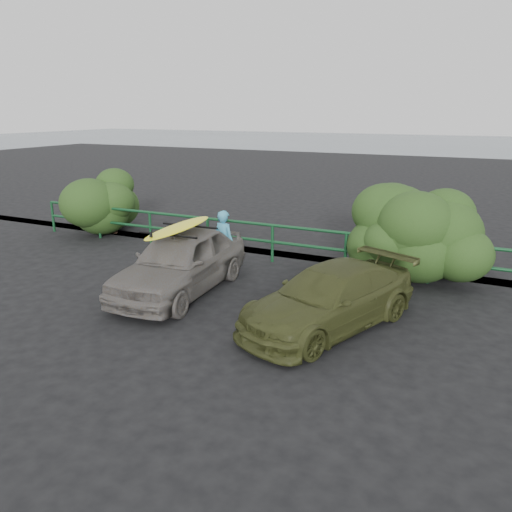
{
  "coord_description": "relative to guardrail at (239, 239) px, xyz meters",
  "views": [
    {
      "loc": [
        6.17,
        -6.76,
        3.92
      ],
      "look_at": [
        1.91,
        2.09,
        1.04
      ],
      "focal_mm": 35.0,
      "sensor_mm": 36.0,
      "label": 1
    }
  ],
  "objects": [
    {
      "name": "ocean",
      "position": [
        0.0,
        55.0,
        -0.52
      ],
      "size": [
        200.0,
        200.0,
        0.0
      ],
      "primitive_type": "plane",
      "color": "slate",
      "rests_on": "ground"
    },
    {
      "name": "ground",
      "position": [
        0.0,
        -5.0,
        -0.52
      ],
      "size": [
        80.0,
        80.0,
        0.0
      ],
      "primitive_type": "plane",
      "color": "black"
    },
    {
      "name": "man",
      "position": [
        0.3,
        -1.36,
        0.27
      ],
      "size": [
        0.66,
        0.52,
        1.58
      ],
      "primitive_type": "imported",
      "rotation": [
        0.0,
        0.0,
        2.88
      ],
      "color": "teal",
      "rests_on": "ground"
    },
    {
      "name": "olive_vehicle",
      "position": [
        3.65,
        -3.37,
        0.05
      ],
      "size": [
        2.97,
        4.25,
        1.14
      ],
      "primitive_type": "imported",
      "rotation": [
        0.0,
        0.0,
        -0.39
      ],
      "color": "#393E1B",
      "rests_on": "ground"
    },
    {
      "name": "shrub_right",
      "position": [
        5.0,
        0.5,
        0.52
      ],
      "size": [
        3.2,
        2.4,
        2.08
      ],
      "primitive_type": null,
      "color": "#29481A",
      "rests_on": "ground"
    },
    {
      "name": "surfboard",
      "position": [
        0.09,
        -2.97,
        0.96
      ],
      "size": [
        0.67,
        2.57,
        0.08
      ],
      "primitive_type": "ellipsoid",
      "rotation": [
        0.0,
        0.0,
        0.06
      ],
      "color": "#FFF81A",
      "rests_on": "roof_rack"
    },
    {
      "name": "guardrail",
      "position": [
        0.0,
        0.0,
        0.0
      ],
      "size": [
        14.0,
        0.08,
        1.04
      ],
      "primitive_type": null,
      "color": "#134423",
      "rests_on": "ground"
    },
    {
      "name": "roof_rack",
      "position": [
        0.09,
        -2.97,
        0.89
      ],
      "size": [
        1.45,
        1.05,
        0.05
      ],
      "primitive_type": null,
      "rotation": [
        0.0,
        0.0,
        0.06
      ],
      "color": "black",
      "rests_on": "sedan"
    },
    {
      "name": "shrub_left",
      "position": [
        -4.8,
        0.4,
        0.47
      ],
      "size": [
        3.2,
        2.4,
        1.98
      ],
      "primitive_type": null,
      "color": "#29481A",
      "rests_on": "ground"
    },
    {
      "name": "sedan",
      "position": [
        0.09,
        -2.97,
        0.18
      ],
      "size": [
        1.87,
        4.17,
        1.39
      ],
      "primitive_type": "imported",
      "rotation": [
        0.0,
        0.0,
        0.06
      ],
      "color": "#625D57",
      "rests_on": "ground"
    }
  ]
}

